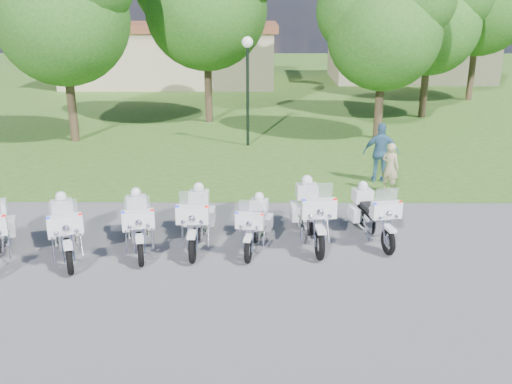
{
  "coord_description": "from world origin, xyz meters",
  "views": [
    {
      "loc": [
        0.14,
        -12.83,
        5.73
      ],
      "look_at": [
        0.04,
        1.2,
        0.95
      ],
      "focal_mm": 40.0,
      "sensor_mm": 36.0,
      "label": 1
    }
  ],
  "objects_px": {
    "motorcycle_6": "(373,214)",
    "bystander_c": "(381,153)",
    "motorcycle_2": "(138,223)",
    "lamp_post": "(248,65)",
    "bystander_a": "(390,168)",
    "motorcycle_1": "(65,228)",
    "motorcycle_4": "(255,224)",
    "motorcycle_5": "(312,213)",
    "motorcycle_3": "(196,218)"
  },
  "relations": [
    {
      "from": "motorcycle_4",
      "to": "bystander_c",
      "type": "height_order",
      "value": "bystander_c"
    },
    {
      "from": "motorcycle_6",
      "to": "bystander_c",
      "type": "xyz_separation_m",
      "value": [
        1.11,
        4.69,
        0.32
      ]
    },
    {
      "from": "motorcycle_1",
      "to": "bystander_a",
      "type": "bearing_deg",
      "value": -172.15
    },
    {
      "from": "motorcycle_1",
      "to": "lamp_post",
      "type": "height_order",
      "value": "lamp_post"
    },
    {
      "from": "motorcycle_6",
      "to": "lamp_post",
      "type": "distance_m",
      "value": 10.4
    },
    {
      "from": "bystander_a",
      "to": "lamp_post",
      "type": "bearing_deg",
      "value": -11.45
    },
    {
      "from": "motorcycle_1",
      "to": "motorcycle_3",
      "type": "relative_size",
      "value": 0.95
    },
    {
      "from": "motorcycle_3",
      "to": "motorcycle_2",
      "type": "bearing_deg",
      "value": 9.51
    },
    {
      "from": "motorcycle_4",
      "to": "lamp_post",
      "type": "distance_m",
      "value": 10.39
    },
    {
      "from": "motorcycle_2",
      "to": "motorcycle_6",
      "type": "xyz_separation_m",
      "value": [
        5.71,
        0.65,
        -0.01
      ]
    },
    {
      "from": "motorcycle_2",
      "to": "motorcycle_4",
      "type": "height_order",
      "value": "motorcycle_2"
    },
    {
      "from": "motorcycle_2",
      "to": "lamp_post",
      "type": "height_order",
      "value": "lamp_post"
    },
    {
      "from": "motorcycle_2",
      "to": "motorcycle_5",
      "type": "xyz_separation_m",
      "value": [
        4.18,
        0.51,
        0.07
      ]
    },
    {
      "from": "motorcycle_1",
      "to": "bystander_c",
      "type": "relative_size",
      "value": 1.19
    },
    {
      "from": "motorcycle_2",
      "to": "motorcycle_6",
      "type": "distance_m",
      "value": 5.75
    },
    {
      "from": "motorcycle_1",
      "to": "bystander_a",
      "type": "xyz_separation_m",
      "value": [
        8.52,
        4.72,
        0.1
      ]
    },
    {
      "from": "lamp_post",
      "to": "bystander_c",
      "type": "distance_m",
      "value": 6.92
    },
    {
      "from": "motorcycle_2",
      "to": "motorcycle_3",
      "type": "relative_size",
      "value": 0.95
    },
    {
      "from": "motorcycle_4",
      "to": "motorcycle_6",
      "type": "height_order",
      "value": "motorcycle_6"
    },
    {
      "from": "motorcycle_3",
      "to": "lamp_post",
      "type": "height_order",
      "value": "lamp_post"
    },
    {
      "from": "motorcycle_3",
      "to": "lamp_post",
      "type": "distance_m",
      "value": 10.29
    },
    {
      "from": "motorcycle_4",
      "to": "motorcycle_1",
      "type": "bearing_deg",
      "value": 15.91
    },
    {
      "from": "motorcycle_1",
      "to": "motorcycle_3",
      "type": "bearing_deg",
      "value": 171.49
    },
    {
      "from": "motorcycle_3",
      "to": "lamp_post",
      "type": "bearing_deg",
      "value": -96.49
    },
    {
      "from": "motorcycle_1",
      "to": "motorcycle_6",
      "type": "height_order",
      "value": "motorcycle_1"
    },
    {
      "from": "bystander_a",
      "to": "bystander_c",
      "type": "xyz_separation_m",
      "value": [
        -0.09,
        1.04,
        0.19
      ]
    },
    {
      "from": "lamp_post",
      "to": "motorcycle_6",
      "type": "bearing_deg",
      "value": -70.8
    },
    {
      "from": "motorcycle_1",
      "to": "motorcycle_5",
      "type": "distance_m",
      "value": 5.86
    },
    {
      "from": "motorcycle_1",
      "to": "motorcycle_3",
      "type": "xyz_separation_m",
      "value": [
        2.97,
        0.67,
        0.0
      ]
    },
    {
      "from": "motorcycle_4",
      "to": "bystander_c",
      "type": "distance_m",
      "value": 6.62
    },
    {
      "from": "motorcycle_5",
      "to": "lamp_post",
      "type": "xyz_separation_m",
      "value": [
        -1.78,
        9.64,
        2.52
      ]
    },
    {
      "from": "motorcycle_5",
      "to": "lamp_post",
      "type": "relative_size",
      "value": 0.61
    },
    {
      "from": "motorcycle_2",
      "to": "motorcycle_4",
      "type": "distance_m",
      "value": 2.78
    },
    {
      "from": "motorcycle_5",
      "to": "motorcycle_6",
      "type": "xyz_separation_m",
      "value": [
        1.53,
        0.14,
        -0.09
      ]
    },
    {
      "from": "motorcycle_3",
      "to": "bystander_c",
      "type": "height_order",
      "value": "bystander_c"
    },
    {
      "from": "motorcycle_4",
      "to": "bystander_c",
      "type": "bearing_deg",
      "value": -118.79
    },
    {
      "from": "motorcycle_1",
      "to": "motorcycle_2",
      "type": "height_order",
      "value": "motorcycle_1"
    },
    {
      "from": "motorcycle_6",
      "to": "motorcycle_1",
      "type": "bearing_deg",
      "value": -3.75
    },
    {
      "from": "motorcycle_6",
      "to": "lamp_post",
      "type": "bearing_deg",
      "value": -82.9
    },
    {
      "from": "motorcycle_5",
      "to": "lamp_post",
      "type": "distance_m",
      "value": 10.13
    },
    {
      "from": "motorcycle_4",
      "to": "motorcycle_2",
      "type": "bearing_deg",
      "value": 11.25
    },
    {
      "from": "motorcycle_1",
      "to": "motorcycle_6",
      "type": "bearing_deg",
      "value": 167.2
    },
    {
      "from": "motorcycle_1",
      "to": "bystander_c",
      "type": "xyz_separation_m",
      "value": [
        8.43,
        5.77,
        0.29
      ]
    },
    {
      "from": "motorcycle_5",
      "to": "motorcycle_6",
      "type": "distance_m",
      "value": 1.54
    },
    {
      "from": "bystander_a",
      "to": "bystander_c",
      "type": "distance_m",
      "value": 1.06
    },
    {
      "from": "lamp_post",
      "to": "bystander_a",
      "type": "xyz_separation_m",
      "value": [
        4.52,
        -5.86,
        -2.48
      ]
    },
    {
      "from": "motorcycle_4",
      "to": "motorcycle_6",
      "type": "distance_m",
      "value": 2.98
    },
    {
      "from": "motorcycle_4",
      "to": "bystander_a",
      "type": "height_order",
      "value": "bystander_a"
    },
    {
      "from": "motorcycle_1",
      "to": "bystander_c",
      "type": "distance_m",
      "value": 10.22
    },
    {
      "from": "motorcycle_4",
      "to": "lamp_post",
      "type": "relative_size",
      "value": 0.49
    }
  ]
}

